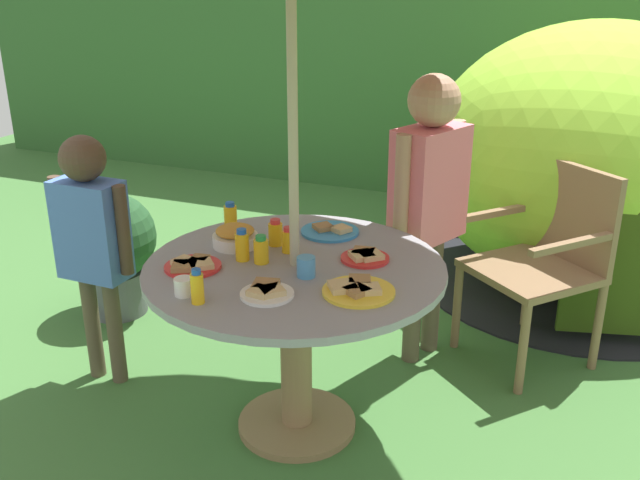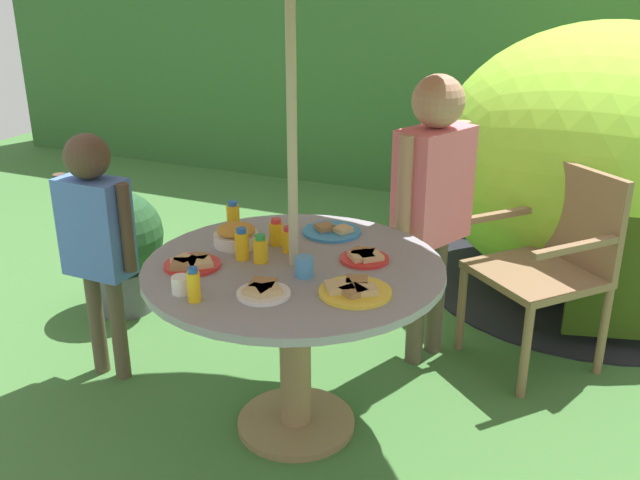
% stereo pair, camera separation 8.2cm
% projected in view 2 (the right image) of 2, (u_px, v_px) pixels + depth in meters
% --- Properties ---
extents(ground_plane, '(10.00, 10.00, 0.02)m').
position_uv_depth(ground_plane, '(296.00, 427.00, 2.92)').
color(ground_plane, '#3D6B33').
extents(hedge_backdrop, '(9.00, 0.70, 1.97)m').
position_uv_depth(hedge_backdrop, '(490.00, 69.00, 5.54)').
color(hedge_backdrop, '#33602D').
rests_on(hedge_backdrop, ground_plane).
extents(garden_table, '(1.13, 1.13, 0.72)m').
position_uv_depth(garden_table, '(295.00, 305.00, 2.71)').
color(garden_table, '#93704C').
rests_on(garden_table, ground_plane).
extents(wooden_chair, '(0.69, 0.69, 0.92)m').
position_uv_depth(wooden_chair, '(553.00, 255.00, 3.23)').
color(wooden_chair, brown).
rests_on(wooden_chair, ground_plane).
extents(dome_tent, '(2.29, 2.29, 1.49)m').
position_uv_depth(dome_tent, '(602.00, 162.00, 3.92)').
color(dome_tent, '#8CC633').
rests_on(dome_tent, ground_plane).
extents(potted_plant, '(0.46, 0.46, 0.66)m').
position_uv_depth(potted_plant, '(120.00, 244.00, 3.75)').
color(potted_plant, '#595960').
rests_on(potted_plant, ground_plane).
extents(child_in_pink_shirt, '(0.31, 0.42, 1.33)m').
position_uv_depth(child_in_pink_shirt, '(433.00, 185.00, 3.12)').
color(child_in_pink_shirt, brown).
rests_on(child_in_pink_shirt, ground_plane).
extents(child_in_blue_shirt, '(0.39, 0.19, 1.12)m').
position_uv_depth(child_in_blue_shirt, '(96.00, 227.00, 3.02)').
color(child_in_blue_shirt, brown).
rests_on(child_in_blue_shirt, ground_plane).
extents(snack_bowl, '(0.18, 0.18, 0.09)m').
position_uv_depth(snack_bowl, '(236.00, 235.00, 2.82)').
color(snack_bowl, white).
rests_on(snack_bowl, garden_table).
extents(plate_mid_right, '(0.18, 0.18, 0.03)m').
position_uv_depth(plate_mid_right, '(263.00, 291.00, 2.41)').
color(plate_mid_right, white).
rests_on(plate_mid_right, garden_table).
extents(plate_front_edge, '(0.18, 0.18, 0.03)m').
position_uv_depth(plate_front_edge, '(365.00, 257.00, 2.68)').
color(plate_front_edge, red).
rests_on(plate_front_edge, garden_table).
extents(plate_near_right, '(0.25, 0.25, 0.03)m').
position_uv_depth(plate_near_right, '(354.00, 290.00, 2.41)').
color(plate_near_right, yellow).
rests_on(plate_near_right, garden_table).
extents(plate_near_left, '(0.21, 0.21, 0.03)m').
position_uv_depth(plate_near_left, '(192.00, 263.00, 2.62)').
color(plate_near_left, red).
rests_on(plate_near_left, garden_table).
extents(plate_mid_left, '(0.24, 0.24, 0.03)m').
position_uv_depth(plate_mid_left, '(332.00, 231.00, 2.95)').
color(plate_mid_left, '#338CD8').
rests_on(plate_mid_left, garden_table).
extents(juice_bottle_far_left, '(0.05, 0.05, 0.12)m').
position_uv_depth(juice_bottle_far_left, '(242.00, 245.00, 2.68)').
color(juice_bottle_far_left, yellow).
rests_on(juice_bottle_far_left, garden_table).
extents(juice_bottle_far_right, '(0.05, 0.05, 0.10)m').
position_uv_depth(juice_bottle_far_right, '(288.00, 240.00, 2.75)').
color(juice_bottle_far_right, yellow).
rests_on(juice_bottle_far_right, garden_table).
extents(juice_bottle_center_front, '(0.06, 0.06, 0.11)m').
position_uv_depth(juice_bottle_center_front, '(233.00, 214.00, 3.02)').
color(juice_bottle_center_front, yellow).
rests_on(juice_bottle_center_front, garden_table).
extents(juice_bottle_center_back, '(0.06, 0.06, 0.11)m').
position_uv_depth(juice_bottle_center_back, '(276.00, 233.00, 2.82)').
color(juice_bottle_center_back, yellow).
rests_on(juice_bottle_center_back, garden_table).
extents(juice_bottle_back_edge, '(0.06, 0.06, 0.11)m').
position_uv_depth(juice_bottle_back_edge, '(261.00, 249.00, 2.65)').
color(juice_bottle_back_edge, yellow).
rests_on(juice_bottle_back_edge, garden_table).
extents(juice_bottle_spot_a, '(0.04, 0.04, 0.12)m').
position_uv_depth(juice_bottle_spot_a, '(194.00, 286.00, 2.34)').
color(juice_bottle_spot_a, yellow).
rests_on(juice_bottle_spot_a, garden_table).
extents(cup_near, '(0.06, 0.06, 0.06)m').
position_uv_depth(cup_near, '(181.00, 285.00, 2.41)').
color(cup_near, white).
rests_on(cup_near, garden_table).
extents(cup_far, '(0.07, 0.07, 0.07)m').
position_uv_depth(cup_far, '(304.00, 267.00, 2.54)').
color(cup_far, '#4C99D8').
rests_on(cup_far, garden_table).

